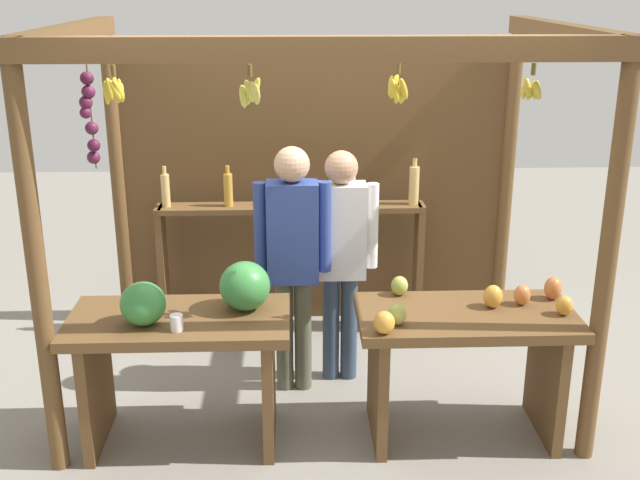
{
  "coord_description": "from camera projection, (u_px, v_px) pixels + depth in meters",
  "views": [
    {
      "loc": [
        -0.17,
        -4.73,
        2.58
      ],
      "look_at": [
        0.0,
        -0.2,
        1.04
      ],
      "focal_mm": 43.66,
      "sensor_mm": 36.0,
      "label": 1
    }
  ],
  "objects": [
    {
      "name": "bottle_shelf_unit",
      "position": [
        293.0,
        234.0,
        5.75
      ],
      "size": [
        1.97,
        0.22,
        1.34
      ],
      "color": "brown",
      "rests_on": "ground"
    },
    {
      "name": "ground_plane",
      "position": [
        319.0,
        375.0,
        5.31
      ],
      "size": [
        12.0,
        12.0,
        0.0
      ],
      "primitive_type": "plane",
      "color": "gray",
      "rests_on": "ground"
    },
    {
      "name": "fruit_counter_right",
      "position": [
        465.0,
        345.0,
        4.46
      ],
      "size": [
        1.24,
        0.67,
        0.92
      ],
      "color": "brown",
      "rests_on": "ground"
    },
    {
      "name": "vendor_man",
      "position": [
        293.0,
        249.0,
        4.85
      ],
      "size": [
        0.48,
        0.22,
        1.62
      ],
      "rotation": [
        0.0,
        0.0,
        -0.1
      ],
      "color": "#555843",
      "rests_on": "ground"
    },
    {
      "name": "vendor_woman",
      "position": [
        341.0,
        247.0,
        5.0
      ],
      "size": [
        0.48,
        0.21,
        1.56
      ],
      "rotation": [
        0.0,
        0.0,
        0.04
      ],
      "color": "#33455D",
      "rests_on": "ground"
    },
    {
      "name": "fruit_counter_left",
      "position": [
        188.0,
        337.0,
        4.38
      ],
      "size": [
        1.24,
        0.64,
        1.07
      ],
      "color": "brown",
      "rests_on": "ground"
    },
    {
      "name": "market_stall",
      "position": [
        315.0,
        166.0,
        5.29
      ],
      "size": [
        3.07,
        2.07,
        2.32
      ],
      "color": "brown",
      "rests_on": "ground"
    }
  ]
}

